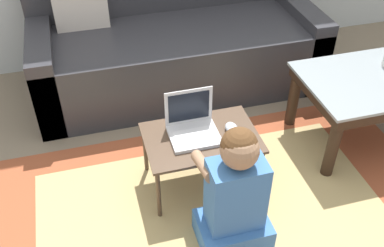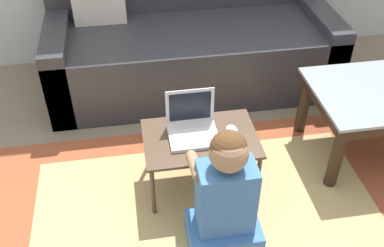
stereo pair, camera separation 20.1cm
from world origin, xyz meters
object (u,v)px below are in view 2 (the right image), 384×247
at_px(couch, 190,47).
at_px(computer_mouse, 232,131).
at_px(laptop, 193,128).
at_px(laptop_desk, 200,142).
at_px(person_seated, 225,198).

xyz_separation_m(couch, computer_mouse, (0.05, -1.08, 0.08)).
height_order(laptop, computer_mouse, laptop).
height_order(couch, laptop_desk, couch).
distance_m(couch, person_seated, 1.51).
bearing_deg(laptop, laptop_desk, -41.47).
height_order(laptop_desk, person_seated, person_seated).
height_order(couch, computer_mouse, couch).
bearing_deg(couch, computer_mouse, -87.13).
distance_m(laptop_desk, person_seated, 0.42).
xyz_separation_m(couch, laptop_desk, (-0.12, -1.09, 0.03)).
bearing_deg(person_seated, couch, 87.21).
bearing_deg(person_seated, laptop, 100.14).
relative_size(couch, computer_mouse, 20.65).
distance_m(computer_mouse, person_seated, 0.44).
bearing_deg(person_seated, laptop_desk, 95.89).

